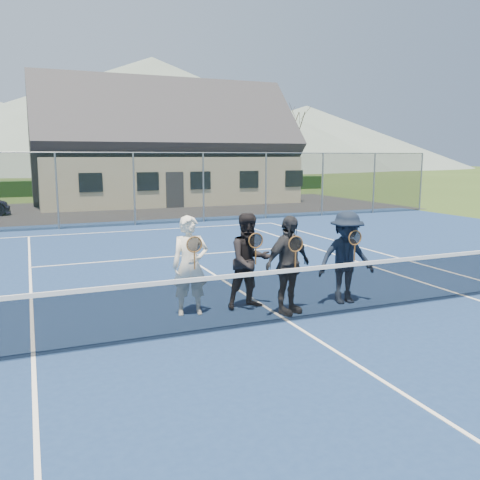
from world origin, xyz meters
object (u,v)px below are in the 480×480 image
Objects in this scene: tennis_net at (289,293)px; player_a at (190,266)px; player_b at (250,261)px; player_c at (288,265)px; player_d at (346,258)px; clubhouse at (164,138)px.

player_a is at bearing 143.01° from tennis_net.
player_b and player_c have the same top height.
player_b and player_d have the same top height.
clubhouse is at bearing 80.54° from tennis_net.
player_b is at bearing -1.87° from player_a.
player_b is at bearing -100.56° from clubhouse.
player_a is (-5.43, -22.92, -3.07)m from clubhouse.
tennis_net is 1.73m from player_d.
player_b is 1.00× the size of player_d.
tennis_net is at bearing -74.98° from player_b.
player_c is at bearing -49.72° from player_b.
player_c is (0.50, -0.59, 0.00)m from player_b.
player_d is at bearing -12.90° from player_b.
tennis_net is 24.57m from clubhouse.
clubhouse is at bearing 76.67° from player_a.
player_c is at bearing -20.76° from player_a.
tennis_net is at bearing -158.61° from player_d.
clubhouse is 23.71m from player_d.
player_a and player_c have the same top height.
player_a is 3.04m from player_d.
player_b is at bearing 167.10° from player_d.
clubhouse is 8.67× the size of player_c.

